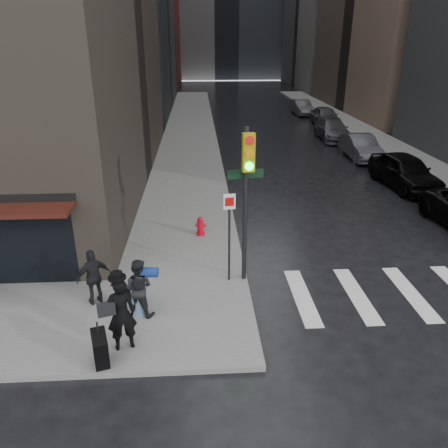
{
  "coord_description": "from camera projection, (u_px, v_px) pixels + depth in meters",
  "views": [
    {
      "loc": [
        0.61,
        -9.58,
        6.84
      ],
      "look_at": [
        1.39,
        3.41,
        1.3
      ],
      "focal_mm": 35.0,
      "sensor_mm": 36.0,
      "label": 1
    }
  ],
  "objects": [
    {
      "name": "ground",
      "position": [
        179.0,
        322.0,
        11.45
      ],
      "size": [
        140.0,
        140.0,
        0.0
      ],
      "primitive_type": "plane",
      "color": "black",
      "rests_on": "ground"
    },
    {
      "name": "parked_car_2",
      "position": [
        361.0,
        147.0,
        26.7
      ],
      "size": [
        1.59,
        4.42,
        1.45
      ],
      "primitive_type": "imported",
      "rotation": [
        0.0,
        0.0,
        -0.01
      ],
      "color": "#404045",
      "rests_on": "ground"
    },
    {
      "name": "sidewalk_left",
      "position": [
        190.0,
        127.0,
        36.21
      ],
      "size": [
        4.0,
        50.0,
        0.15
      ],
      "primitive_type": "cube",
      "color": "slate",
      "rests_on": "ground"
    },
    {
      "name": "man_greycoat",
      "position": [
        94.0,
        277.0,
        11.71
      ],
      "size": [
        1.01,
        0.8,
        1.6
      ],
      "rotation": [
        0.0,
        0.0,
        3.65
      ],
      "color": "black",
      "rests_on": "ground"
    },
    {
      "name": "man_overcoat",
      "position": [
        117.0,
        320.0,
        9.82
      ],
      "size": [
        1.05,
        1.29,
        2.05
      ],
      "rotation": [
        0.0,
        0.0,
        3.45
      ],
      "color": "black",
      "rests_on": "ground"
    },
    {
      "name": "parked_car_5",
      "position": [
        302.0,
        107.0,
        42.25
      ],
      "size": [
        1.59,
        4.25,
        1.38
      ],
      "primitive_type": "imported",
      "rotation": [
        0.0,
        0.0,
        0.03
      ],
      "color": "#424348",
      "rests_on": "ground"
    },
    {
      "name": "fire_hydrant",
      "position": [
        201.0,
        227.0,
        16.02
      ],
      "size": [
        0.4,
        0.31,
        0.72
      ],
      "rotation": [
        0.0,
        0.0,
        -0.06
      ],
      "color": "#B70B19",
      "rests_on": "ground"
    },
    {
      "name": "parked_car_3",
      "position": [
        332.0,
        130.0,
        31.88
      ],
      "size": [
        2.13,
        4.94,
        1.42
      ],
      "primitive_type": "imported",
      "rotation": [
        0.0,
        0.0,
        -0.03
      ],
      "color": "#3F3E43",
      "rests_on": "ground"
    },
    {
      "name": "traffic_light",
      "position": [
        245.0,
        187.0,
        11.98
      ],
      "size": [
        1.13,
        0.56,
        4.56
      ],
      "rotation": [
        0.0,
        0.0,
        0.13
      ],
      "color": "black",
      "rests_on": "ground"
    },
    {
      "name": "parked_car_4",
      "position": [
        325.0,
        116.0,
        37.09
      ],
      "size": [
        1.88,
        4.55,
        1.54
      ],
      "primitive_type": "imported",
      "rotation": [
        0.0,
        0.0,
        0.01
      ],
      "color": "#49494E",
      "rests_on": "ground"
    },
    {
      "name": "parked_car_1",
      "position": [
        405.0,
        171.0,
        21.49
      ],
      "size": [
        2.34,
        4.99,
        1.65
      ],
      "primitive_type": "imported",
      "rotation": [
        0.0,
        0.0,
        0.08
      ],
      "color": "black",
      "rests_on": "ground"
    },
    {
      "name": "man_jeans",
      "position": [
        138.0,
        287.0,
        11.21
      ],
      "size": [
        1.12,
        0.84,
        1.6
      ],
      "rotation": [
        0.0,
        0.0,
        2.87
      ],
      "color": "black",
      "rests_on": "ground"
    },
    {
      "name": "sidewalk_right",
      "position": [
        350.0,
        125.0,
        36.96
      ],
      "size": [
        3.0,
        50.0,
        0.15
      ],
      "primitive_type": "cube",
      "color": "slate",
      "rests_on": "ground"
    },
    {
      "name": "crosswalk",
      "position": [
        437.0,
        292.0,
        12.78
      ],
      "size": [
        8.5,
        3.0,
        0.01
      ],
      "color": "silver",
      "rests_on": "ground"
    }
  ]
}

